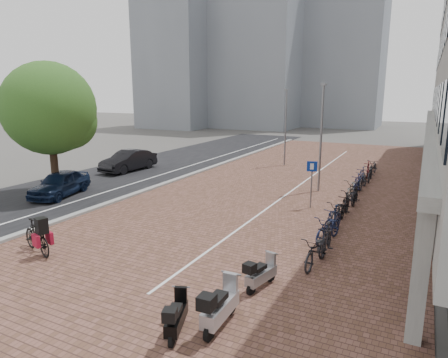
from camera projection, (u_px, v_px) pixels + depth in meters
ground at (150, 245)px, 14.56m from camera, size 140.00×140.00×0.00m
plaza_brick at (298, 184)px, 24.13m from camera, size 14.50×42.00×0.04m
street_asphalt at (151, 168)px, 28.99m from camera, size 8.00×50.00×0.03m
curb at (197, 172)px, 27.25m from camera, size 0.35×42.00×0.14m
lane_line at (174, 171)px, 28.10m from camera, size 0.12×44.00×0.00m
parking_line at (301, 184)px, 24.04m from camera, size 0.10×30.00×0.00m
bg_towers at (267, 34)px, 60.51m from camera, size 33.00×23.00×32.00m
car_navy at (60, 183)px, 21.30m from camera, size 2.58×4.27×1.36m
car_dark at (129, 161)px, 28.01m from camera, size 1.79×4.53×1.47m
hero_bike at (37, 236)px, 13.72m from camera, size 2.07×1.13×1.40m
scooter_front at (220, 305)px, 9.37m from camera, size 0.59×1.72×1.17m
scooter_mid at (176, 315)px, 9.13m from camera, size 0.89×1.46×0.96m
scooter_back at (261, 273)px, 11.26m from camera, size 0.73×1.47×0.97m
parking_sign at (312, 177)px, 18.79m from camera, size 0.47×0.20×2.30m
lamp_near at (321, 139)px, 21.77m from camera, size 0.12×0.12×5.87m
lamp_far at (285, 128)px, 29.62m from camera, size 0.12×0.12×5.62m
street_tree at (53, 111)px, 20.92m from camera, size 4.85×4.85×7.06m
bike_row at (353, 194)px, 19.83m from camera, size 1.21×18.12×1.05m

